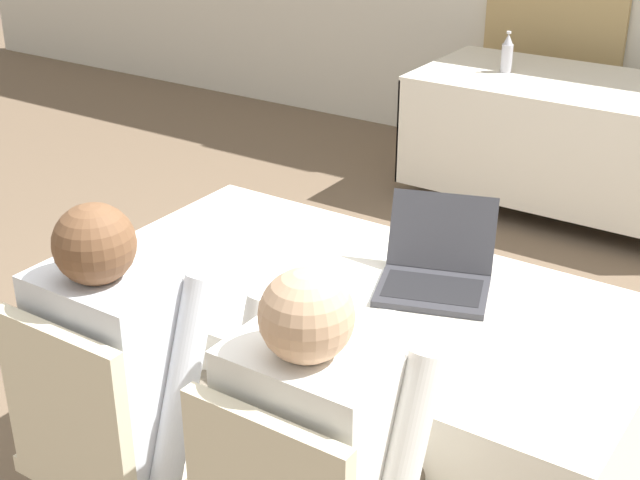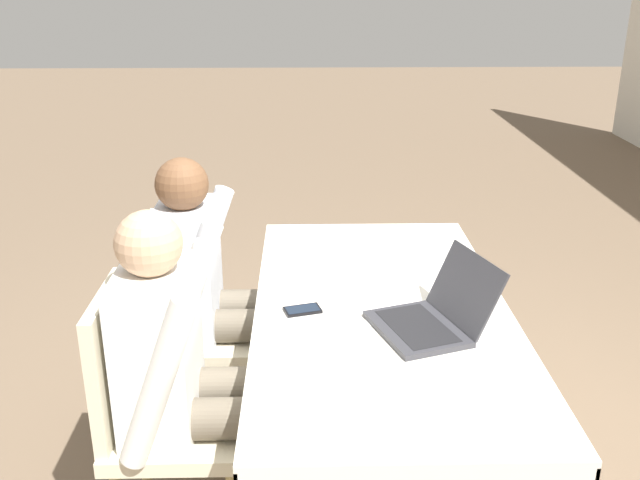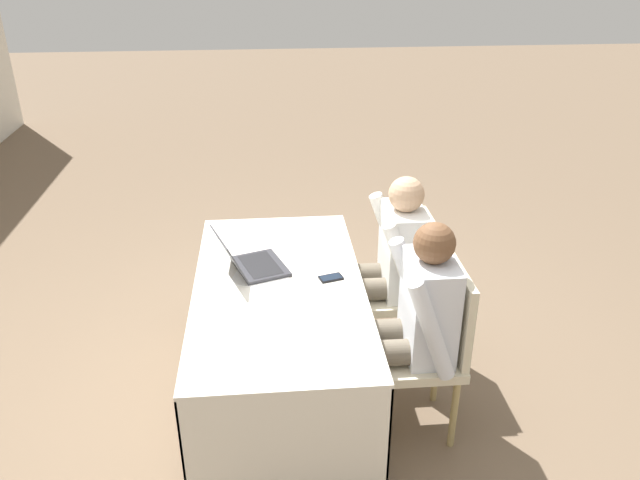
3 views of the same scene
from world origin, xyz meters
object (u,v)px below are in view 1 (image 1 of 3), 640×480
object	(u,v)px
water_bottle	(507,54)
person_checkered_shirt	(133,373)
person_white_shirt	(327,456)
chair_near_left	(111,443)
cell_phone	(319,332)
laptop	(435,273)

from	to	relation	value
water_bottle	person_checkered_shirt	distance (m)	3.27
person_white_shirt	water_bottle	bearing A→B (deg)	-73.80
chair_near_left	person_white_shirt	distance (m)	0.64
cell_phone	person_checkered_shirt	xyz separation A→B (m)	(-0.34, -0.37, -0.05)
cell_phone	chair_near_left	size ratio (longest dim) A/B	0.15
cell_phone	person_checkered_shirt	bearing A→B (deg)	-148.60
cell_phone	person_white_shirt	xyz separation A→B (m)	(0.27, -0.37, -0.05)
cell_phone	chair_near_left	distance (m)	0.62
laptop	chair_near_left	distance (m)	1.04
water_bottle	chair_near_left	xyz separation A→B (m)	(0.34, -3.36, -0.31)
laptop	cell_phone	xyz separation A→B (m)	(-0.14, -0.42, -0.04)
cell_phone	water_bottle	world-z (taller)	water_bottle
person_checkered_shirt	person_white_shirt	distance (m)	0.61
laptop	cell_phone	distance (m)	0.45
laptop	person_white_shirt	distance (m)	0.81
water_bottle	person_white_shirt	world-z (taller)	person_white_shirt
chair_near_left	person_white_shirt	size ratio (longest dim) A/B	0.78
laptop	person_checkered_shirt	world-z (taller)	person_checkered_shirt
chair_near_left	person_white_shirt	bearing A→B (deg)	-170.27
laptop	water_bottle	world-z (taller)	laptop
chair_near_left	person_checkered_shirt	bearing A→B (deg)	-90.00
person_checkered_shirt	water_bottle	bearing A→B (deg)	-84.09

